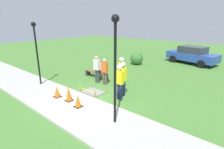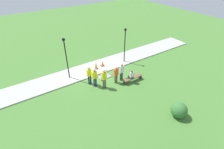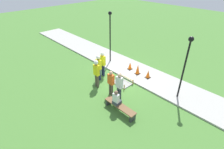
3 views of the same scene
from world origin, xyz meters
name	(u,v)px [view 1 (image 1 of 3)]	position (x,y,z in m)	size (l,w,h in m)	color
ground_plane	(92,99)	(0.00, 0.00, 0.00)	(60.00, 60.00, 0.00)	#477A33
sidewalk	(72,107)	(0.00, -1.32, 0.05)	(28.00, 2.64, 0.10)	#ADAAA3
wet_concrete_patch	(93,92)	(-0.55, 0.59, 0.04)	(1.25, 0.92, 0.39)	gray
traffic_cone_near_patch	(57,92)	(-1.40, -1.17, 0.39)	(0.34, 0.34, 0.59)	black
traffic_cone_far_patch	(69,94)	(-0.55, -1.06, 0.48)	(0.34, 0.34, 0.76)	black
traffic_cone_sidewalk_edge	(78,101)	(0.31, -1.18, 0.38)	(0.34, 0.34, 0.58)	black
park_bench	(96,73)	(-2.40, 2.70, 0.32)	(2.00, 0.44, 0.45)	#2D2D33
person_seated_on_bench	(99,67)	(-2.15, 2.75, 0.79)	(0.36, 0.44, 0.89)	#383D47
worker_supervisor	(123,75)	(0.93, 1.41, 1.13)	(0.40, 0.27, 1.87)	navy
worker_assistant	(122,70)	(0.35, 2.07, 1.20)	(0.40, 0.28, 1.95)	brown
worker_trainee	(120,79)	(1.17, 0.82, 1.14)	(0.40, 0.27, 1.89)	navy
bystander_in_orange_shirt	(105,70)	(-0.94, 2.01, 0.96)	(0.40, 0.22, 1.70)	brown
bystander_in_gray_shirt	(97,67)	(-1.60, 1.97, 1.03)	(0.40, 0.24, 1.81)	#383D47
lamppost_near	(115,56)	(2.41, -1.06, 2.73)	(0.28, 0.28, 4.03)	black
lamppost_far	(36,44)	(-3.95, -0.72, 2.59)	(0.28, 0.28, 3.78)	black
parked_car_blue	(192,55)	(1.44, 11.74, 0.84)	(4.80, 2.81, 1.65)	#28479E
shrub_rounded_near	(137,58)	(-2.37, 7.98, 0.59)	(1.18, 1.18, 1.18)	#387033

